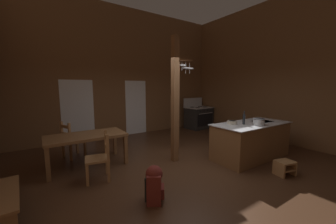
{
  "coord_description": "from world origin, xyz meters",
  "views": [
    {
      "loc": [
        -2.74,
        -3.33,
        1.84
      ],
      "look_at": [
        -0.04,
        0.68,
        1.19
      ],
      "focal_mm": 20.61,
      "sensor_mm": 36.0,
      "label": 1
    }
  ],
  "objects": [
    {
      "name": "wall_right",
      "position": [
        3.84,
        0.0,
        2.32
      ],
      "size": [
        0.14,
        7.85,
        4.65
      ],
      "primitive_type": "cube",
      "color": "brown",
      "rests_on": "ground_plane"
    },
    {
      "name": "stockpot_on_counter",
      "position": [
        1.65,
        -0.75,
        0.99
      ],
      "size": [
        0.34,
        0.27,
        0.16
      ],
      "color": "#B7BABF",
      "rests_on": "kitchen_island"
    },
    {
      "name": "support_post_with_pot_rack",
      "position": [
        0.62,
        1.18,
        1.62
      ],
      "size": [
        0.64,
        0.28,
        3.0
      ],
      "color": "brown",
      "rests_on": "ground_plane"
    },
    {
      "name": "step_stool",
      "position": [
        1.41,
        -1.51,
        0.18
      ],
      "size": [
        0.42,
        0.36,
        0.3
      ],
      "color": "#9E7044",
      "rests_on": "ground_plane"
    },
    {
      "name": "stove_range",
      "position": [
        3.09,
        2.91,
        0.48
      ],
      "size": [
        1.2,
        0.89,
        1.32
      ],
      "color": "#272727",
      "rests_on": "ground_plane"
    },
    {
      "name": "ground_plane",
      "position": [
        0.0,
        0.0,
        -0.05
      ],
      "size": [
        8.33,
        7.85,
        0.1
      ],
      "primitive_type": "cube",
      "color": "#422819"
    },
    {
      "name": "dining_table",
      "position": [
        -1.89,
        1.3,
        0.65
      ],
      "size": [
        1.7,
        0.9,
        0.74
      ],
      "color": "brown",
      "rests_on": "ground_plane"
    },
    {
      "name": "support_post_center",
      "position": [
        -0.03,
        0.41,
        1.5
      ],
      "size": [
        0.14,
        0.14,
        3.0
      ],
      "color": "brown",
      "rests_on": "ground_plane"
    },
    {
      "name": "glazed_door_back_left",
      "position": [
        -1.69,
        3.52,
        1.02
      ],
      "size": [
        1.0,
        0.01,
        2.05
      ],
      "primitive_type": "cube",
      "color": "white",
      "rests_on": "ground_plane"
    },
    {
      "name": "backpack",
      "position": [
        -1.3,
        -0.81,
        0.31
      ],
      "size": [
        0.38,
        0.39,
        0.6
      ],
      "color": "maroon",
      "rests_on": "ground_plane"
    },
    {
      "name": "bench_along_left_wall",
      "position": [
        -3.23,
        -0.15,
        0.3
      ],
      "size": [
        0.44,
        1.14,
        0.44
      ],
      "color": "brown",
      "rests_on": "ground_plane"
    },
    {
      "name": "ladderback_chair_near_window",
      "position": [
        -1.82,
        0.44,
        0.45
      ],
      "size": [
        0.52,
        0.52,
        0.95
      ],
      "color": "#9E7044",
      "rests_on": "ground_plane"
    },
    {
      "name": "mixing_bowl_on_counter",
      "position": [
        1.23,
        -0.3,
        0.95
      ],
      "size": [
        0.23,
        0.23,
        0.08
      ],
      "color": "#B2A893",
      "rests_on": "kitchen_island"
    },
    {
      "name": "bottle_tall_on_counter",
      "position": [
        1.42,
        -0.5,
        1.04
      ],
      "size": [
        0.06,
        0.06,
        0.34
      ],
      "color": "#1E2328",
      "rests_on": "kitchen_island"
    },
    {
      "name": "kitchen_island",
      "position": [
        1.74,
        -0.51,
        0.45
      ],
      "size": [
        2.17,
        0.99,
        0.91
      ],
      "color": "brown",
      "rests_on": "ground_plane"
    },
    {
      "name": "ladderback_chair_by_post",
      "position": [
        -2.11,
        2.07,
        0.45
      ],
      "size": [
        0.57,
        0.57,
        0.95
      ],
      "color": "#9E7044",
      "rests_on": "ground_plane"
    },
    {
      "name": "wall_back",
      "position": [
        0.0,
        3.6,
        2.32
      ],
      "size": [
        8.33,
        0.14,
        4.65
      ],
      "primitive_type": "cube",
      "color": "brown",
      "rests_on": "ground_plane"
    },
    {
      "name": "glazed_panel_back_right",
      "position": [
        0.38,
        3.52,
        1.02
      ],
      "size": [
        0.84,
        0.01,
        2.05
      ],
      "primitive_type": "cube",
      "color": "white",
      "rests_on": "ground_plane"
    }
  ]
}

